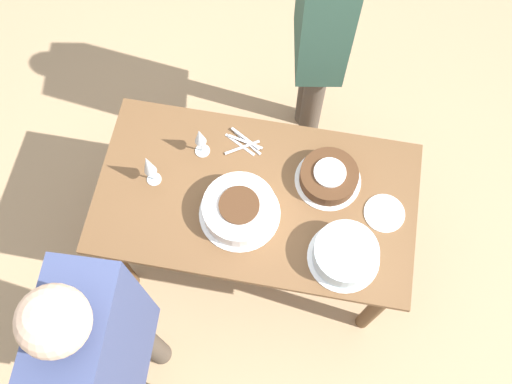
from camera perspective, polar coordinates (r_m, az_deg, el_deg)
The scene contains 11 objects.
ground_plane at distance 3.26m, azimuth -0.00°, elevation -5.56°, with size 12.00×12.00×0.00m, color tan.
dining_table at distance 2.65m, azimuth -0.00°, elevation -1.52°, with size 1.42×0.77×0.78m.
cake_center_white at distance 2.45m, azimuth -1.67°, elevation -1.76°, with size 0.36×0.36×0.11m.
cake_front_chocolate at distance 2.54m, azimuth 7.29°, elevation 1.53°, with size 0.30×0.30×0.09m.
cake_back_decorated at distance 2.41m, azimuth 8.89°, elevation -6.16°, with size 0.31×0.31×0.11m.
wine_glass_near at distance 2.51m, azimuth -5.63°, elevation 5.45°, with size 0.07×0.07×0.19m.
wine_glass_far at distance 2.46m, azimuth -10.72°, elevation 2.56°, with size 0.06×0.06×0.22m.
dessert_plate_left at distance 2.55m, azimuth 12.71°, elevation -2.08°, with size 0.18×0.18×0.01m.
fork_pile at distance 2.63m, azimuth -1.20°, elevation 4.93°, with size 0.18×0.14×0.01m.
person_cutting at distance 2.69m, azimuth 6.59°, elevation 16.40°, with size 0.28×0.43×1.72m.
person_watching at distance 2.13m, azimuth -14.49°, elevation -15.05°, with size 0.24×0.41×1.75m.
Camera 1 is at (-0.17, 0.93, 3.12)m, focal length 40.00 mm.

